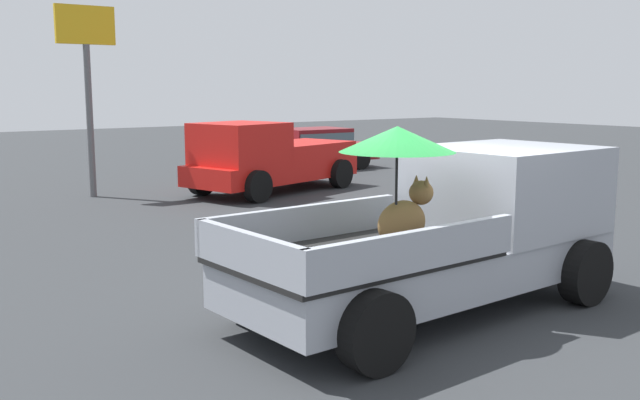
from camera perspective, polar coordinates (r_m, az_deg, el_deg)
ground_plane at (r=8.75m, az=8.50°, el=-8.76°), size 80.00×80.00×0.00m
pickup_truck_main at (r=8.85m, az=10.70°, el=-2.14°), size 5.13×2.43×2.23m
pickup_truck_red at (r=18.24m, az=-4.15°, el=3.34°), size 5.11×3.15×1.80m
parked_sedan_far at (r=23.37m, az=-0.65°, el=4.26°), size 4.36×2.09×1.33m
motel_sign at (r=18.24m, az=-17.99°, el=10.34°), size 1.40×0.16×4.55m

